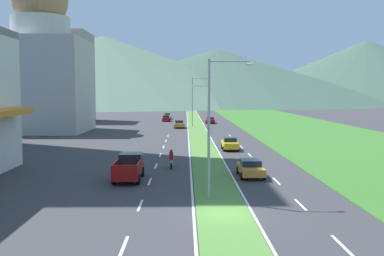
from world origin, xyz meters
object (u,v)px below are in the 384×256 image
(car_3, at_px, (230,144))
(motorcycle_rider, at_px, (171,160))
(car_2, at_px, (166,118))
(pickup_truck_0, at_px, (129,167))
(street_lamp_near, at_px, (214,120))
(street_lamp_mid, at_px, (206,110))
(car_4, at_px, (179,124))
(car_5, at_px, (251,168))
(car_0, at_px, (168,116))
(street_lamp_far, at_px, (194,99))
(car_1, at_px, (210,120))

(car_3, bearing_deg, motorcycle_rider, -27.83)
(car_2, xyz_separation_m, pickup_truck_0, (0.06, -71.97, 0.22))
(street_lamp_near, distance_m, street_lamp_mid, 30.74)
(street_lamp_mid, relative_size, car_3, 1.98)
(car_2, xyz_separation_m, car_4, (3.47, -20.04, 0.03))
(street_lamp_near, height_order, car_4, street_lamp_near)
(pickup_truck_0, bearing_deg, car_5, -84.06)
(car_5, bearing_deg, pickup_truck_0, -84.06)
(car_0, bearing_deg, car_4, -173.01)
(car_2, distance_m, car_5, 71.65)
(car_4, bearing_deg, car_2, 9.81)
(motorcycle_rider, bearing_deg, street_lamp_far, -3.60)
(street_lamp_far, height_order, car_1, street_lamp_far)
(motorcycle_rider, bearing_deg, car_2, 2.88)
(street_lamp_near, xyz_separation_m, car_0, (-6.61, 87.58, -4.55))
(car_0, relative_size, car_4, 0.97)
(car_2, distance_m, car_3, 54.70)
(car_0, distance_m, car_1, 18.71)
(car_3, distance_m, car_4, 34.37)
(car_3, bearing_deg, street_lamp_near, -8.18)
(street_lamp_near, distance_m, street_lamp_far, 61.45)
(street_lamp_near, bearing_deg, pickup_truck_0, 132.81)
(car_2, bearing_deg, car_5, -171.80)
(street_lamp_mid, bearing_deg, motorcycle_rider, -102.72)
(street_lamp_mid, distance_m, motorcycle_rider, 19.30)
(street_lamp_far, distance_m, car_4, 6.33)
(street_lamp_mid, bearing_deg, car_2, 98.85)
(street_lamp_near, height_order, car_1, street_lamp_near)
(street_lamp_mid, height_order, car_5, street_lamp_mid)
(car_0, height_order, car_2, car_0)
(street_lamp_near, relative_size, car_4, 2.14)
(street_lamp_near, bearing_deg, street_lamp_mid, 88.22)
(car_0, distance_m, pickup_truck_0, 80.57)
(car_1, bearing_deg, car_5, -0.13)
(car_2, xyz_separation_m, car_3, (10.19, -53.75, 0.02))
(car_0, relative_size, motorcycle_rider, 2.12)
(car_2, relative_size, car_4, 1.07)
(street_lamp_mid, distance_m, car_2, 49.00)
(street_lamp_near, distance_m, car_3, 25.90)
(street_lamp_near, xyz_separation_m, street_lamp_mid, (0.95, 30.72, -0.65))
(car_5, xyz_separation_m, pickup_truck_0, (-10.15, -1.06, 0.25))
(car_2, height_order, car_4, car_4)
(car_1, height_order, motorcycle_rider, motorcycle_rider)
(car_3, relative_size, pickup_truck_0, 0.76)
(street_lamp_mid, bearing_deg, street_lamp_near, -91.78)
(car_0, bearing_deg, car_3, -170.68)
(car_3, xyz_separation_m, pickup_truck_0, (-10.12, -18.22, 0.20))
(car_5, height_order, pickup_truck_0, pickup_truck_0)
(street_lamp_far, relative_size, car_2, 2.15)
(motorcycle_rider, bearing_deg, car_0, 2.59)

